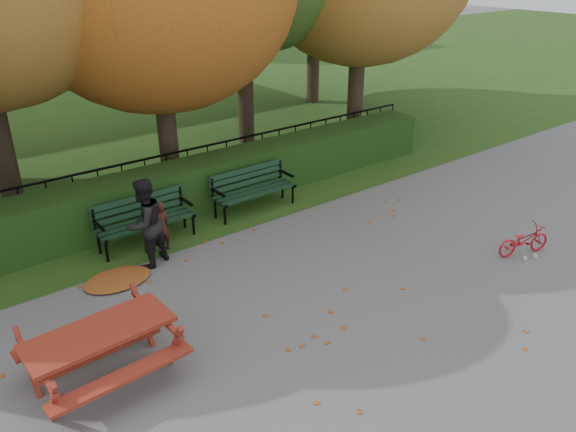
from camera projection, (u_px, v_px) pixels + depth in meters
ground at (330, 308)px, 8.55m from camera, size 90.00×90.00×0.00m
grass_strip at (50, 114)px, 18.56m from camera, size 90.00×90.00×0.00m
hedge at (186, 188)px, 11.55m from camera, size 13.00×0.90×1.00m
iron_fence at (168, 175)px, 12.11m from camera, size 14.00×0.04×1.02m
bench_left at (144, 217)px, 10.25m from camera, size 1.80×0.57×0.88m
bench_right at (252, 186)px, 11.58m from camera, size 1.80×0.57×0.88m
picnic_table at (100, 342)px, 6.88m from camera, size 1.83×1.50×0.86m
leaf_pile at (118, 279)px, 9.22m from camera, size 1.27×1.03×0.08m
leaf_scatter at (317, 299)px, 8.76m from camera, size 9.00×5.70×0.01m
child at (161, 227)px, 9.97m from camera, size 0.38×0.28×0.97m
adult at (145, 223)px, 9.40m from camera, size 0.94×0.84×1.58m
bicycle at (524, 240)px, 9.95m from camera, size 1.10×0.66×0.55m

